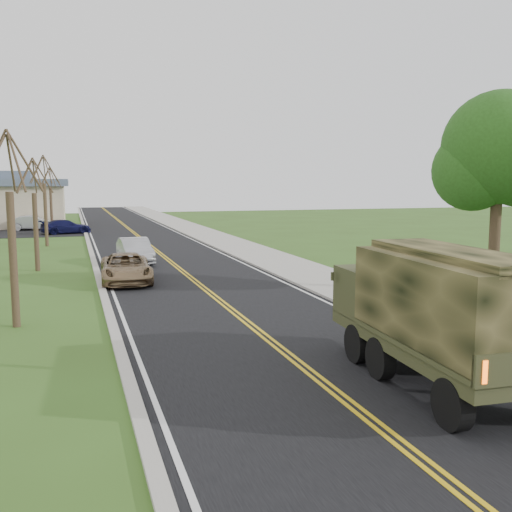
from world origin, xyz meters
name	(u,v)px	position (x,y,z in m)	size (l,w,h in m)	color
ground	(378,427)	(0.00, 0.00, 0.00)	(160.00, 160.00, 0.00)	#34521B
road	(138,236)	(0.00, 40.00, 0.01)	(8.00, 120.00, 0.01)	black
curb_right	(186,234)	(4.15, 40.00, 0.06)	(0.30, 120.00, 0.12)	#9E998E
sidewalk_right	(206,234)	(5.90, 40.00, 0.05)	(3.20, 120.00, 0.10)	#9E998E
curb_left	(87,237)	(-4.15, 40.00, 0.05)	(0.30, 120.00, 0.10)	#9E998E
leafy_tree	(499,157)	(11.00, 10.01, 5.49)	(4.83, 4.50, 8.10)	#38281C
bare_tree_a	(12,243)	(-7.00, 10.00, 2.63)	(1.93, 2.26, 6.08)	#38281C
bare_tree_b	(35,222)	(-7.00, 22.00, 2.48)	(1.83, 2.14, 5.73)	#38281C
bare_tree_c	(45,207)	(-7.00, 34.00, 2.78)	(2.04, 2.39, 6.42)	#38281C
bare_tree_d	(51,204)	(-7.00, 46.00, 2.55)	(1.88, 2.20, 5.91)	#38281C
military_truck	(436,307)	(2.25, 1.51, 1.78)	(2.51, 6.34, 3.11)	black
suv_champagne	(126,268)	(-3.00, 17.09, 0.65)	(2.17, 4.71, 1.31)	#8D724F
sedan_silver	(135,251)	(-1.97, 23.19, 0.71)	(1.51, 4.32, 1.42)	#ACADB1
lot_car_silver	(33,223)	(-8.77, 48.97, 0.71)	(1.50, 4.31, 1.42)	#AAAAAF
lot_car_navy	(66,227)	(-5.79, 44.07, 0.63)	(1.75, 4.31, 1.25)	#10113A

